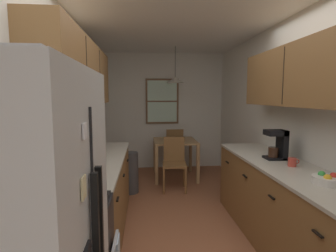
% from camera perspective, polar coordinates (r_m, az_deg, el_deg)
% --- Properties ---
extents(ground_plane, '(12.00, 12.00, 0.00)m').
position_cam_1_polar(ground_plane, '(3.64, 2.55, -19.70)').
color(ground_plane, '#995B3D').
extents(wall_left, '(0.10, 9.00, 2.55)m').
position_cam_1_polar(wall_left, '(3.38, -20.65, 0.44)').
color(wall_left, silver).
rests_on(wall_left, ground).
extents(wall_right, '(0.10, 9.00, 2.55)m').
position_cam_1_polar(wall_right, '(3.72, 23.74, 0.81)').
color(wall_right, silver).
rests_on(wall_right, ground).
extents(wall_back, '(4.40, 0.10, 2.55)m').
position_cam_1_polar(wall_back, '(5.92, -0.82, 3.23)').
color(wall_back, silver).
rests_on(wall_back, ground).
extents(ceiling_slab, '(4.40, 9.00, 0.08)m').
position_cam_1_polar(ceiling_slab, '(3.42, 2.79, 23.20)').
color(ceiling_slab, white).
extents(microwave_over_range, '(0.39, 0.60, 0.35)m').
position_cam_1_polar(microwave_over_range, '(1.74, -27.90, 8.00)').
color(microwave_over_range, silver).
extents(counter_left, '(0.64, 2.15, 0.90)m').
position_cam_1_polar(counter_left, '(3.24, -15.18, -14.67)').
color(counter_left, brown).
rests_on(counter_left, ground).
extents(upper_cabinets_left, '(0.33, 2.23, 0.67)m').
position_cam_1_polar(upper_cabinets_left, '(3.01, -18.80, 10.81)').
color(upper_cabinets_left, brown).
extents(counter_right, '(0.64, 3.21, 0.90)m').
position_cam_1_polar(counter_right, '(2.86, 27.21, -18.07)').
color(counter_right, brown).
rests_on(counter_right, ground).
extents(upper_cabinets_right, '(0.33, 2.89, 0.63)m').
position_cam_1_polar(upper_cabinets_right, '(2.67, 31.89, 10.04)').
color(upper_cabinets_right, brown).
extents(dining_table, '(0.82, 0.85, 0.75)m').
position_cam_1_polar(dining_table, '(5.17, 1.52, -4.45)').
color(dining_table, '#A87F51').
rests_on(dining_table, ground).
extents(dining_chair_near, '(0.43, 0.43, 0.90)m').
position_cam_1_polar(dining_chair_near, '(4.57, 1.37, -7.54)').
color(dining_chair_near, brown).
rests_on(dining_chair_near, ground).
extents(dining_chair_far, '(0.40, 0.40, 0.90)m').
position_cam_1_polar(dining_chair_far, '(5.82, 1.37, -4.51)').
color(dining_chair_far, brown).
rests_on(dining_chair_far, ground).
extents(pendant_light, '(0.34, 0.34, 0.68)m').
position_cam_1_polar(pendant_light, '(5.09, 1.56, 9.98)').
color(pendant_light, black).
extents(back_window, '(0.73, 0.05, 0.99)m').
position_cam_1_polar(back_window, '(5.83, -1.27, 5.38)').
color(back_window, brown).
extents(trash_bin, '(0.29, 0.29, 0.68)m').
position_cam_1_polar(trash_bin, '(4.49, -8.31, -9.97)').
color(trash_bin, '#3F3F42').
rests_on(trash_bin, ground).
extents(storage_canister, '(0.12, 0.12, 0.17)m').
position_cam_1_polar(storage_canister, '(2.28, -19.28, -9.65)').
color(storage_canister, '#265999').
rests_on(storage_canister, counter_left).
extents(coffee_maker, '(0.22, 0.18, 0.33)m').
position_cam_1_polar(coffee_maker, '(3.21, 22.78, -3.61)').
color(coffee_maker, black).
rests_on(coffee_maker, counter_right).
extents(mug_by_coffeemaker, '(0.12, 0.08, 0.09)m').
position_cam_1_polar(mug_by_coffeemaker, '(2.96, 25.39, -7.10)').
color(mug_by_coffeemaker, '#BF3F33').
rests_on(mug_by_coffeemaker, counter_right).
extents(fruit_bowl, '(0.23, 0.23, 0.09)m').
position_cam_1_polar(fruit_bowl, '(2.52, 31.31, -9.86)').
color(fruit_bowl, silver).
rests_on(fruit_bowl, counter_right).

